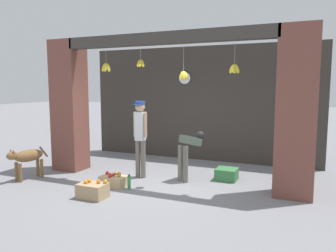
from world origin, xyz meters
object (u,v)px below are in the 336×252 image
at_px(shopkeeper, 140,132).
at_px(fruit_crate_oranges, 93,190).
at_px(fruit_crate_apples, 114,180).
at_px(produce_box_green, 227,174).
at_px(water_bottle, 129,182).
at_px(dog, 27,157).
at_px(worker_stooping, 189,149).
at_px(wall_clock, 185,78).

xyz_separation_m(shopkeeper, fruit_crate_oranges, (-0.17, -1.56, -0.89)).
relative_size(fruit_crate_apples, produce_box_green, 1.20).
distance_m(shopkeeper, fruit_crate_oranges, 1.81).
xyz_separation_m(produce_box_green, water_bottle, (-1.65, -1.41, 0.01)).
height_order(dog, worker_stooping, worker_stooping).
xyz_separation_m(shopkeeper, wall_clock, (0.22, 2.23, 1.25)).
height_order(dog, water_bottle, dog).
xyz_separation_m(dog, fruit_crate_apples, (2.01, 0.33, -0.38)).
relative_size(dog, worker_stooping, 0.93).
bearing_deg(fruit_crate_apples, produce_box_green, 33.65).
bearing_deg(wall_clock, shopkeeper, -95.74).
distance_m(fruit_crate_oranges, water_bottle, 0.80).
relative_size(fruit_crate_oranges, fruit_crate_apples, 0.95).
distance_m(dog, worker_stooping, 3.57).
distance_m(shopkeeper, fruit_crate_apples, 1.23).
relative_size(dog, produce_box_green, 2.13).
relative_size(worker_stooping, fruit_crate_apples, 1.92).
bearing_deg(fruit_crate_apples, fruit_crate_oranges, -87.40).
xyz_separation_m(shopkeeper, worker_stooping, (1.07, 0.25, -0.34)).
relative_size(produce_box_green, water_bottle, 1.52).
distance_m(dog, produce_box_green, 4.40).
xyz_separation_m(shopkeeper, fruit_crate_apples, (-0.21, -0.80, -0.91)).
bearing_deg(worker_stooping, water_bottle, -111.17).
distance_m(dog, wall_clock, 4.52).
xyz_separation_m(worker_stooping, water_bottle, (-0.88, -1.10, -0.55)).
distance_m(produce_box_green, water_bottle, 2.17).
bearing_deg(fruit_crate_apples, wall_clock, 81.92).
relative_size(shopkeeper, wall_clock, 4.89).
bearing_deg(dog, worker_stooping, 126.82).
xyz_separation_m(dog, fruit_crate_oranges, (2.05, -0.43, -0.35)).
height_order(dog, fruit_crate_apples, dog).
height_order(fruit_crate_apples, water_bottle, water_bottle).
xyz_separation_m(shopkeeper, produce_box_green, (1.83, 0.56, -0.90)).
distance_m(shopkeeper, water_bottle, 1.24).
bearing_deg(wall_clock, fruit_crate_apples, -98.08).
height_order(shopkeeper, water_bottle, shopkeeper).
bearing_deg(produce_box_green, worker_stooping, -157.91).
bearing_deg(worker_stooping, wall_clock, 130.52).
relative_size(produce_box_green, wall_clock, 1.28).
distance_m(worker_stooping, fruit_crate_oranges, 2.26).
xyz_separation_m(fruit_crate_apples, produce_box_green, (2.04, 1.36, 0.01)).
xyz_separation_m(fruit_crate_oranges, water_bottle, (0.36, 0.72, -0.00)).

